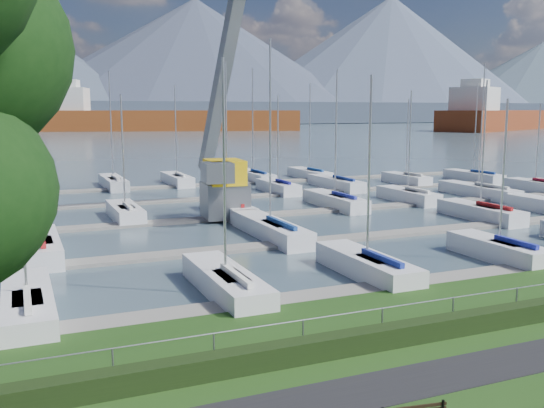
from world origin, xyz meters
TOP-DOWN VIEW (x-y plane):
  - path at (0.00, -3.00)m, footprint 160.00×2.00m
  - water at (0.00, 260.00)m, footprint 800.00×540.00m
  - hedge at (0.00, -0.40)m, footprint 80.00×0.70m
  - fence at (0.00, 0.00)m, footprint 80.00×0.04m
  - foothill at (0.00, 330.00)m, footprint 900.00×80.00m
  - mountains at (7.35, 404.62)m, footprint 1190.00×360.00m
  - docks at (0.00, 26.00)m, footprint 90.00×41.60m
  - crane at (2.48, 27.02)m, footprint 5.06×13.32m
  - cargo_ship_mid at (37.84, 219.47)m, footprint 104.36×46.85m
  - cargo_ship_east at (172.23, 176.63)m, footprint 92.17×56.23m
  - sailboat_fleet at (-1.45, 28.91)m, footprint 74.84×49.89m

SIDE VIEW (x-z plane):
  - water at x=0.00m, z-range -0.50..-0.30m
  - docks at x=0.00m, z-range -0.34..-0.09m
  - path at x=0.00m, z-range -0.01..0.03m
  - hedge at x=0.00m, z-range 0.00..0.70m
  - fence at x=0.00m, z-range 1.18..1.22m
  - cargo_ship_mid at x=37.84m, z-range -7.24..14.26m
  - cargo_ship_east at x=172.23m, z-range -7.15..14.35m
  - crane at x=2.48m, z-range -5.85..16.50m
  - sailboat_fleet at x=-1.45m, z-range -1.15..11.86m
  - foothill at x=0.00m, z-range 0.00..12.00m
  - mountains at x=7.35m, z-range -10.82..104.18m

